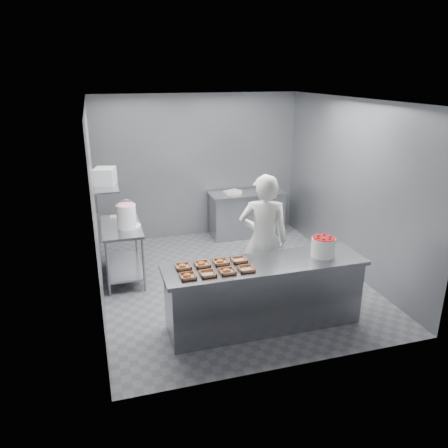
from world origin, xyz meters
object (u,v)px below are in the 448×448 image
at_px(tray_1, 208,274).
at_px(appliance, 105,176).
at_px(back_counter, 247,214).
at_px(prep_table, 122,244).
at_px(tray_0, 188,276).
at_px(tray_5, 202,264).
at_px(worker, 263,240).
at_px(tray_6, 221,262).
at_px(tray_4, 183,266).
at_px(tray_7, 239,260).
at_px(glaze_bucket, 126,216).
at_px(service_counter, 264,294).
at_px(tray_2, 227,271).
at_px(tray_3, 246,269).
at_px(strawberry_tub, 323,246).

bearing_deg(tray_1, appliance, 115.90).
distance_m(back_counter, tray_1, 3.81).
relative_size(prep_table, tray_0, 6.40).
bearing_deg(tray_5, tray_1, -89.38).
bearing_deg(worker, tray_6, 52.27).
bearing_deg(tray_4, tray_7, 0.00).
height_order(prep_table, glaze_bucket, glaze_bucket).
bearing_deg(service_counter, glaze_bucket, 130.81).
xyz_separation_m(tray_2, appliance, (-1.27, 2.14, 0.77)).
distance_m(prep_table, tray_7, 2.28).
bearing_deg(worker, tray_3, 75.41).
xyz_separation_m(tray_5, glaze_bucket, (-0.78, 1.67, 0.17)).
height_order(service_counter, tray_1, tray_1).
bearing_deg(glaze_bucket, back_counter, 30.34).
bearing_deg(tray_6, tray_2, -90.00).
height_order(tray_1, appliance, appliance).
bearing_deg(back_counter, tray_7, -111.13).
xyz_separation_m(tray_5, tray_7, (0.48, 0.00, -0.00)).
height_order(prep_table, tray_7, tray_7).
xyz_separation_m(prep_table, tray_7, (1.35, -1.81, 0.33)).
bearing_deg(tray_1, strawberry_tub, 4.72).
bearing_deg(tray_4, prep_table, 109.04).
bearing_deg(tray_6, worker, 32.75).
xyz_separation_m(tray_2, tray_6, (0.00, 0.28, 0.00)).
height_order(tray_1, worker, worker).
height_order(tray_0, glaze_bucket, glaze_bucket).
distance_m(tray_6, tray_7, 0.24).
height_order(prep_table, tray_3, tray_3).
bearing_deg(back_counter, tray_4, -121.76).
height_order(tray_7, strawberry_tub, strawberry_tub).
xyz_separation_m(tray_5, strawberry_tub, (1.58, -0.15, 0.12)).
bearing_deg(back_counter, worker, -104.54).
bearing_deg(appliance, worker, -18.62).
height_order(tray_2, tray_5, same).
xyz_separation_m(tray_1, tray_6, (0.24, 0.28, 0.00)).
distance_m(tray_5, tray_6, 0.24).
height_order(back_counter, tray_2, tray_2).
xyz_separation_m(tray_6, glaze_bucket, (-1.02, 1.67, 0.17)).
relative_size(tray_1, tray_6, 1.00).
bearing_deg(tray_5, strawberry_tub, -5.38).
xyz_separation_m(tray_1, tray_7, (0.48, 0.28, 0.00)).
bearing_deg(tray_5, tray_0, -130.63).
distance_m(tray_4, tray_6, 0.48).
bearing_deg(appliance, tray_1, -48.96).
relative_size(tray_0, tray_5, 1.00).
xyz_separation_m(tray_2, tray_4, (-0.48, 0.28, 0.00)).
bearing_deg(tray_7, tray_2, -130.99).
distance_m(tray_3, tray_7, 0.28).
bearing_deg(service_counter, tray_4, 172.23).
height_order(tray_7, appliance, appliance).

